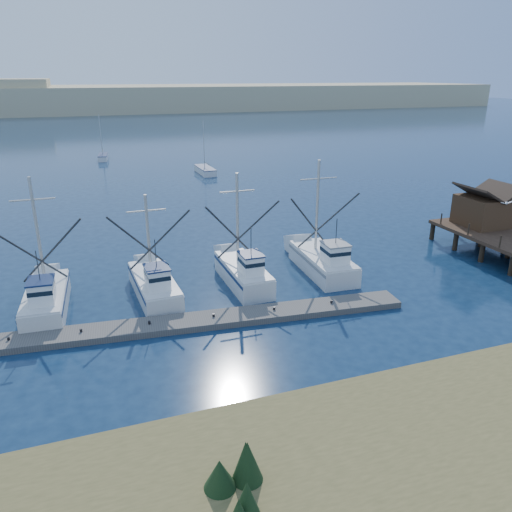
{
  "coord_description": "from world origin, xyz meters",
  "views": [
    {
      "loc": [
        -12.39,
        -22.07,
        14.91
      ],
      "look_at": [
        -1.71,
        8.0,
        3.21
      ],
      "focal_mm": 35.0,
      "sensor_mm": 36.0,
      "label": 1
    }
  ],
  "objects": [
    {
      "name": "floating_dock",
      "position": [
        -8.43,
        5.82,
        0.21
      ],
      "size": [
        31.33,
        4.97,
        0.42
      ],
      "primitive_type": "cube",
      "rotation": [
        0.0,
        0.0,
        -0.09
      ],
      "color": "#55524C",
      "rests_on": "ground"
    },
    {
      "name": "dune_ridge",
      "position": [
        0.0,
        210.0,
        5.0
      ],
      "size": [
        360.0,
        60.0,
        10.0
      ],
      "primitive_type": "cube",
      "color": "tan",
      "rests_on": "ground"
    },
    {
      "name": "trawler_fleet",
      "position": [
        -8.23,
        10.61,
        0.96
      ],
      "size": [
        30.68,
        7.88,
        8.79
      ],
      "color": "silver",
      "rests_on": "ground"
    },
    {
      "name": "flying_gull",
      "position": [
        16.71,
        5.22,
        6.04
      ],
      "size": [
        1.0,
        0.18,
        0.18
      ],
      "color": "white",
      "rests_on": "ground"
    },
    {
      "name": "sailboat_near",
      "position": [
        6.39,
        54.85,
        0.49
      ],
      "size": [
        2.1,
        6.61,
        8.1
      ],
      "rotation": [
        0.0,
        0.0,
        0.02
      ],
      "color": "silver",
      "rests_on": "ground"
    },
    {
      "name": "sailboat_far",
      "position": [
        -8.03,
        74.07,
        0.5
      ],
      "size": [
        2.18,
        5.64,
        8.1
      ],
      "rotation": [
        0.0,
        0.0,
        -0.12
      ],
      "color": "silver",
      "rests_on": "ground"
    },
    {
      "name": "ground",
      "position": [
        0.0,
        0.0,
        0.0
      ],
      "size": [
        500.0,
        500.0,
        0.0
      ],
      "primitive_type": "plane",
      "color": "#0D2039",
      "rests_on": "ground"
    }
  ]
}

